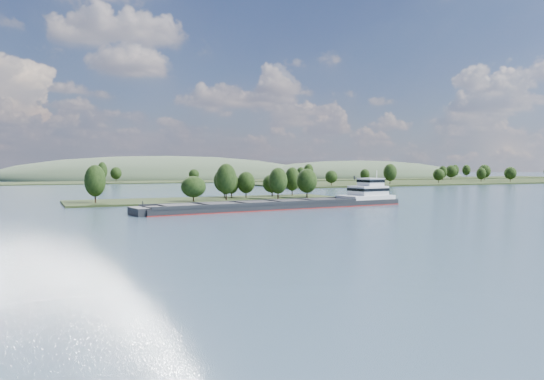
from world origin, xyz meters
name	(u,v)px	position (x,y,z in m)	size (l,w,h in m)	color
ground	(279,215)	(0.00, 120.00, 0.00)	(1800.00, 1800.00, 0.00)	#3B4D65
tree_island	(225,190)	(6.10, 178.93, 3.97)	(100.00, 30.00, 14.25)	black
right_bank	(455,181)	(231.86, 299.71, 1.05)	(320.00, 90.00, 14.76)	black
back_shoreline	(129,182)	(7.88, 399.74, 0.68)	(900.00, 60.00, 15.96)	black
hill_east	(359,177)	(260.00, 470.00, 0.00)	(260.00, 140.00, 36.00)	#374831
hill_west	(166,179)	(60.00, 500.00, 0.00)	(320.00, 160.00, 44.00)	#374831
cargo_barge	(296,203)	(14.47, 138.32, 1.50)	(88.67, 20.43, 11.91)	black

